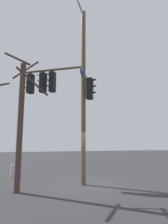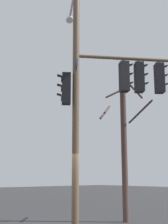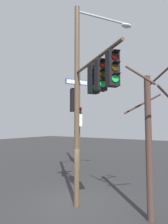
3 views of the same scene
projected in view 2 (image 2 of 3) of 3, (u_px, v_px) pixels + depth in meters
name	position (u px, v px, depth m)	size (l,w,h in m)	color
main_signal_pole_assembly	(98.00, 80.00, 11.11)	(4.76, 3.68, 9.19)	brown
bare_tree_behind_pole	(124.00, 146.00, 12.78)	(2.22, 2.23, 5.91)	#49342F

